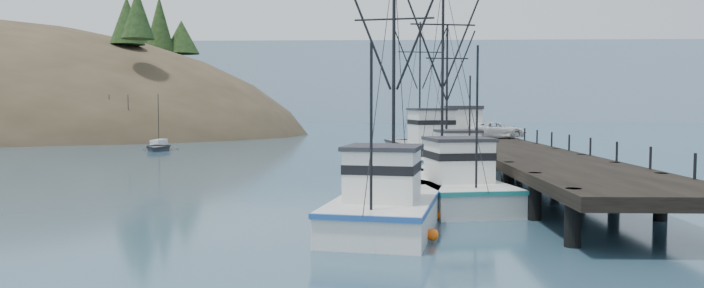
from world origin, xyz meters
The scene contains 12 objects.
ground centered at (0.00, 0.00, 0.00)m, with size 400.00×400.00×0.00m, color #28455A.
pier centered at (14.00, 16.00, 1.69)m, with size 6.00×44.00×2.00m.
distant_ridge centered at (10.00, 170.00, 0.00)m, with size 360.00×40.00×26.00m, color #9EB2C6.
distant_ridge_far centered at (-40.00, 185.00, 0.00)m, with size 180.00×25.00×18.00m, color silver.
moored_sailboats centered at (-31.45, 53.22, 0.33)m, with size 21.23×10.69×6.35m.
trawler_near centered at (8.35, 5.80, 0.82)m, with size 5.53×11.79×11.80m.
trawler_mid centered at (5.28, -0.31, 0.82)m, with size 5.42×11.23×11.06m.
trawler_far centered at (9.61, 14.96, 0.82)m, with size 4.77×10.09×10.43m.
work_vessel centered at (8.73, 25.12, 1.23)m, with size 6.38×14.12×11.98m.
pier_shed centered at (12.50, 29.56, 3.42)m, with size 3.00×3.20×2.80m.
pickup_truck centered at (15.15, 28.79, 2.72)m, with size 2.40×5.21×1.45m, color silver.
motorboat centered at (-18.39, 40.90, 0.00)m, with size 3.87×5.42×1.12m, color #505258.
Camera 1 is at (4.60, -25.29, 4.79)m, focal length 32.00 mm.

